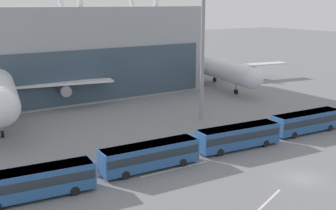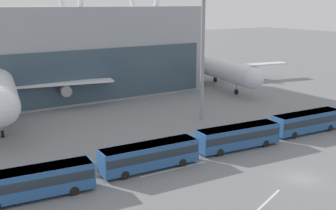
# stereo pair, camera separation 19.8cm
# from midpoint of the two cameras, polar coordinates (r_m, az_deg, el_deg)

# --- Properties ---
(ground_plane) EXTENTS (440.00, 440.00, 0.00)m
(ground_plane) POSITION_cam_midpoint_polar(r_m,az_deg,el_deg) (50.83, 17.57, -9.47)
(ground_plane) COLOR slate
(airliner_at_gate_far) EXTENTS (47.41, 43.36, 14.77)m
(airliner_at_gate_far) POSITION_cam_midpoint_polar(r_m,az_deg,el_deg) (104.61, 5.07, 5.41)
(airliner_at_gate_far) COLOR silver
(airliner_at_gate_far) RESTS_ON ground_plane
(shuttle_bus_0) EXTENTS (12.52, 3.95, 3.17)m
(shuttle_bus_0) POSITION_cam_midpoint_polar(r_m,az_deg,el_deg) (45.36, -17.86, -9.80)
(shuttle_bus_0) COLOR #285693
(shuttle_bus_0) RESTS_ON ground_plane
(shuttle_bus_1) EXTENTS (12.43, 3.37, 3.17)m
(shuttle_bus_1) POSITION_cam_midpoint_polar(r_m,az_deg,el_deg) (50.45, -2.56, -6.71)
(shuttle_bus_1) COLOR #285693
(shuttle_bus_1) RESTS_ON ground_plane
(shuttle_bus_2) EXTENTS (12.51, 3.85, 3.17)m
(shuttle_bus_2) POSITION_cam_midpoint_polar(r_m,az_deg,el_deg) (58.12, 9.41, -4.10)
(shuttle_bus_2) COLOR #285693
(shuttle_bus_2) RESTS_ON ground_plane
(shuttle_bus_3) EXTENTS (12.47, 3.56, 3.17)m
(shuttle_bus_3) POSITION_cam_midpoint_polar(r_m,az_deg,el_deg) (67.81, 18.19, -2.03)
(shuttle_bus_3) COLOR #285693
(shuttle_bus_3) RESTS_ON ground_plane
(floodlight_mast) EXTENTS (2.05, 2.05, 28.22)m
(floodlight_mast) POSITION_cam_midpoint_polar(r_m,az_deg,el_deg) (70.30, 4.69, 10.96)
(floodlight_mast) COLOR gray
(floodlight_mast) RESTS_ON ground_plane
(lane_stripe_1) EXTENTS (9.45, 0.48, 0.01)m
(lane_stripe_1) POSITION_cam_midpoint_polar(r_m,az_deg,el_deg) (51.12, 0.85, -8.65)
(lane_stripe_1) COLOR silver
(lane_stripe_1) RESTS_ON ground_plane
(lane_stripe_2) EXTENTS (8.04, 3.38, 0.01)m
(lane_stripe_2) POSITION_cam_midpoint_polar(r_m,az_deg,el_deg) (43.69, 12.71, -13.08)
(lane_stripe_2) COLOR silver
(lane_stripe_2) RESTS_ON ground_plane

